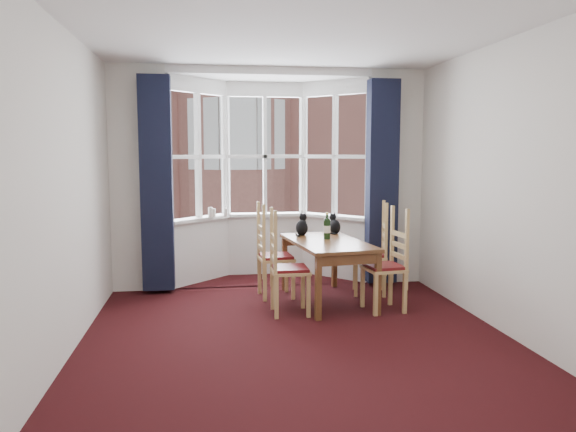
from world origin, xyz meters
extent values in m
plane|color=black|center=(0.00, 0.00, 0.00)|extent=(4.50, 4.50, 0.00)
plane|color=white|center=(0.00, 0.00, 2.80)|extent=(4.50, 4.50, 0.00)
plane|color=silver|center=(-2.00, 0.00, 1.40)|extent=(0.00, 4.50, 4.50)
plane|color=silver|center=(2.00, 0.00, 1.40)|extent=(0.00, 4.50, 4.50)
plane|color=silver|center=(0.00, -2.25, 1.40)|extent=(4.00, 0.00, 4.00)
cube|color=silver|center=(-1.65, 2.25, 1.40)|extent=(0.70, 0.12, 2.80)
cube|color=silver|center=(1.65, 2.25, 1.40)|extent=(0.70, 0.12, 2.80)
cube|color=black|center=(-1.42, 2.07, 1.35)|extent=(0.38, 0.22, 2.60)
cube|color=black|center=(1.42, 2.07, 1.35)|extent=(0.38, 0.22, 2.60)
cube|color=brown|center=(0.55, 1.36, 0.70)|extent=(0.94, 1.52, 0.04)
cube|color=brown|center=(0.31, 0.66, 0.34)|extent=(0.07, 0.07, 0.68)
cube|color=brown|center=(0.14, 1.98, 0.34)|extent=(0.07, 0.07, 0.68)
cube|color=brown|center=(0.97, 0.74, 0.34)|extent=(0.07, 0.07, 0.68)
cube|color=brown|center=(0.80, 2.06, 0.34)|extent=(0.07, 0.07, 0.68)
cube|color=tan|center=(0.06, 0.95, 0.48)|extent=(0.40, 0.42, 0.06)
cube|color=#560E11|center=(0.06, 0.95, 0.49)|extent=(0.36, 0.38, 0.03)
cube|color=tan|center=(-0.01, 1.68, 0.48)|extent=(0.43, 0.45, 0.06)
cube|color=#560E11|center=(-0.01, 1.68, 0.49)|extent=(0.39, 0.41, 0.03)
cube|color=tan|center=(1.09, 0.92, 0.48)|extent=(0.45, 0.46, 0.06)
cube|color=#560E11|center=(1.09, 0.92, 0.49)|extent=(0.40, 0.42, 0.03)
cube|color=tan|center=(1.15, 1.67, 0.48)|extent=(0.48, 0.50, 0.06)
cube|color=#560E11|center=(1.15, 1.67, 0.49)|extent=(0.43, 0.45, 0.03)
ellipsoid|color=black|center=(0.33, 1.83, 0.81)|extent=(0.21, 0.24, 0.19)
sphere|color=black|center=(0.36, 1.89, 0.93)|extent=(0.12, 0.12, 0.09)
cone|color=black|center=(0.34, 1.90, 0.98)|extent=(0.04, 0.04, 0.04)
cone|color=black|center=(0.38, 1.88, 0.98)|extent=(0.04, 0.04, 0.04)
ellipsoid|color=black|center=(0.77, 1.91, 0.80)|extent=(0.17, 0.21, 0.18)
sphere|color=black|center=(0.75, 1.97, 0.92)|extent=(0.10, 0.10, 0.09)
cone|color=black|center=(0.73, 1.97, 0.96)|extent=(0.04, 0.04, 0.04)
cone|color=black|center=(0.78, 1.98, 0.96)|extent=(0.04, 0.04, 0.04)
cylinder|color=black|center=(0.58, 1.49, 0.83)|extent=(0.08, 0.08, 0.22)
sphere|color=black|center=(0.58, 1.49, 0.94)|extent=(0.07, 0.07, 0.07)
cylinder|color=black|center=(0.58, 1.49, 0.98)|extent=(0.03, 0.03, 0.10)
cylinder|color=gold|center=(0.58, 1.49, 1.02)|extent=(0.03, 0.03, 0.02)
cylinder|color=silver|center=(0.58, 1.49, 0.84)|extent=(0.08, 0.08, 0.09)
cylinder|color=white|center=(-0.78, 2.60, 0.94)|extent=(0.06, 0.06, 0.13)
cylinder|color=white|center=(-0.73, 2.63, 0.93)|extent=(0.06, 0.06, 0.11)
cylinder|color=white|center=(-0.57, 2.65, 0.93)|extent=(0.05, 0.05, 0.12)
plane|color=#333335|center=(0.00, 32.25, -6.00)|extent=(80.00, 80.00, 0.00)
cube|color=#95584D|center=(0.00, 14.25, 1.00)|extent=(18.00, 6.00, 14.00)
cylinder|color=#95584D|center=(0.00, 11.25, 1.00)|extent=(3.20, 3.20, 14.00)
camera|label=1|loc=(-0.81, -4.91, 1.74)|focal=35.00mm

